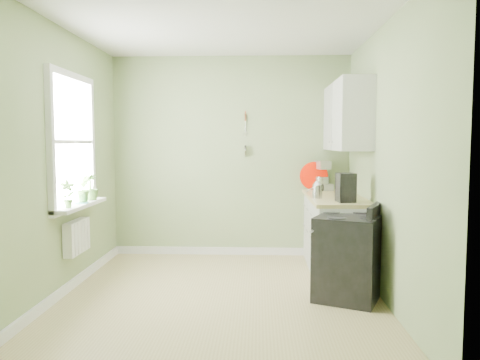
{
  "coord_description": "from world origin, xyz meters",
  "views": [
    {
      "loc": [
        0.38,
        -4.55,
        1.55
      ],
      "look_at": [
        0.18,
        0.55,
        1.13
      ],
      "focal_mm": 35.0,
      "sensor_mm": 36.0,
      "label": 1
    }
  ],
  "objects_px": {
    "stove": "(349,256)",
    "coffee_maker": "(346,188)",
    "stand_mixer": "(321,176)",
    "kettle": "(317,190)"
  },
  "relations": [
    {
      "from": "stove",
      "to": "stand_mixer",
      "type": "distance_m",
      "value": 1.82
    },
    {
      "from": "stand_mixer",
      "to": "stove",
      "type": "bearing_deg",
      "value": -88.18
    },
    {
      "from": "stove",
      "to": "stand_mixer",
      "type": "relative_size",
      "value": 2.19
    },
    {
      "from": "stove",
      "to": "stand_mixer",
      "type": "xyz_separation_m",
      "value": [
        -0.05,
        1.69,
        0.67
      ]
    },
    {
      "from": "coffee_maker",
      "to": "stove",
      "type": "bearing_deg",
      "value": -94.22
    },
    {
      "from": "kettle",
      "to": "coffee_maker",
      "type": "height_order",
      "value": "coffee_maker"
    },
    {
      "from": "stand_mixer",
      "to": "kettle",
      "type": "relative_size",
      "value": 2.22
    },
    {
      "from": "stove",
      "to": "coffee_maker",
      "type": "bearing_deg",
      "value": 85.78
    },
    {
      "from": "stove",
      "to": "coffee_maker",
      "type": "relative_size",
      "value": 3.04
    },
    {
      "from": "kettle",
      "to": "coffee_maker",
      "type": "distance_m",
      "value": 0.42
    }
  ]
}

